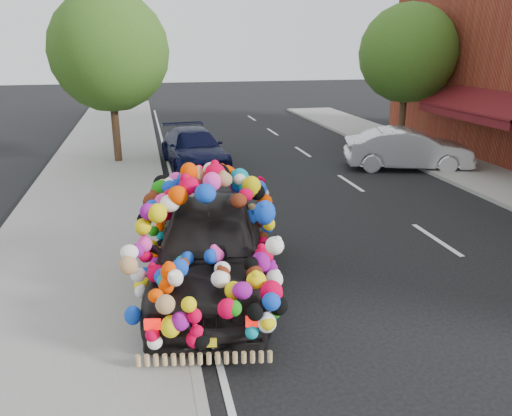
{
  "coord_description": "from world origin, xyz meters",
  "views": [
    {
      "loc": [
        -2.82,
        -9.49,
        4.31
      ],
      "look_at": [
        -0.6,
        0.28,
        0.98
      ],
      "focal_mm": 35.0,
      "sensor_mm": 36.0,
      "label": 1
    }
  ],
  "objects": [
    {
      "name": "ground",
      "position": [
        0.0,
        0.0,
        0.0
      ],
      "size": [
        100.0,
        100.0,
        0.0
      ],
      "primitive_type": "plane",
      "color": "black",
      "rests_on": "ground"
    },
    {
      "name": "sidewalk",
      "position": [
        -4.3,
        0.0,
        0.06
      ],
      "size": [
        4.0,
        60.0,
        0.12
      ],
      "primitive_type": "cube",
      "color": "gray",
      "rests_on": "ground"
    },
    {
      "name": "kerb",
      "position": [
        -2.35,
        0.0,
        0.07
      ],
      "size": [
        0.15,
        60.0,
        0.13
      ],
      "primitive_type": "cube",
      "color": "gray",
      "rests_on": "ground"
    },
    {
      "name": "lane_markings",
      "position": [
        3.6,
        0.0,
        0.01
      ],
      "size": [
        6.0,
        50.0,
        0.01
      ],
      "primitive_type": null,
      "color": "silver",
      "rests_on": "ground"
    },
    {
      "name": "tree_near_sidewalk",
      "position": [
        -3.8,
        9.5,
        4.02
      ],
      "size": [
        4.2,
        4.2,
        6.13
      ],
      "color": "#332114",
      "rests_on": "ground"
    },
    {
      "name": "tree_far_b",
      "position": [
        8.0,
        10.0,
        3.89
      ],
      "size": [
        4.0,
        4.0,
        5.9
      ],
      "color": "#332114",
      "rests_on": "ground"
    },
    {
      "name": "plush_art_car",
      "position": [
        -1.8,
        -1.26,
        1.2
      ],
      "size": [
        3.16,
        5.41,
        2.32
      ],
      "rotation": [
        0.0,
        0.0,
        -0.17
      ],
      "color": "black",
      "rests_on": "ground"
    },
    {
      "name": "navy_sedan",
      "position": [
        -1.08,
        8.35,
        0.68
      ],
      "size": [
        2.34,
        4.82,
        1.35
      ],
      "primitive_type": "imported",
      "rotation": [
        0.0,
        0.0,
        0.1
      ],
      "color": "black",
      "rests_on": "ground"
    },
    {
      "name": "silver_hatchback",
      "position": [
        6.3,
        6.34,
        0.72
      ],
      "size": [
        4.64,
        2.74,
        1.44
      ],
      "primitive_type": "imported",
      "rotation": [
        0.0,
        0.0,
        1.27
      ],
      "color": "silver",
      "rests_on": "ground"
    }
  ]
}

